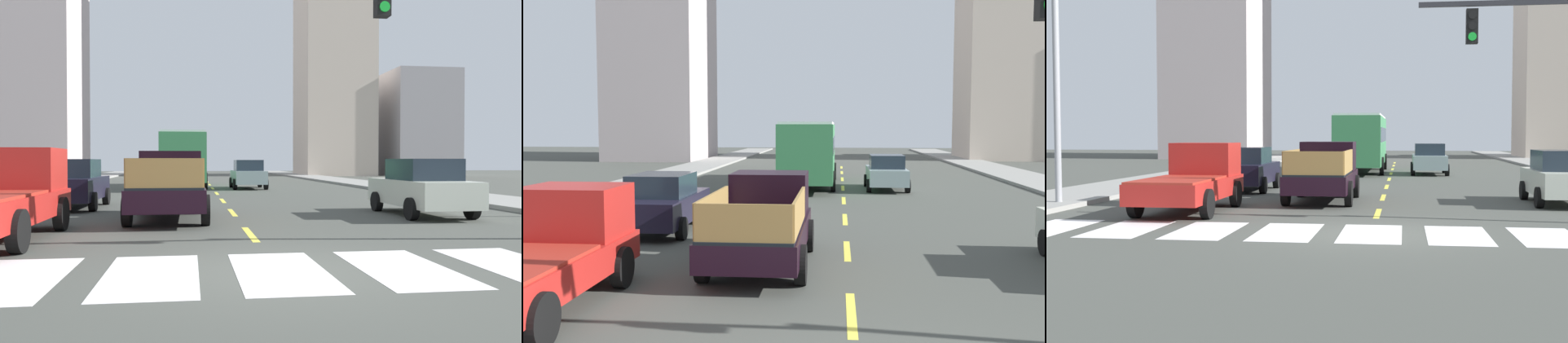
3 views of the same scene
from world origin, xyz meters
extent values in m
cube|color=gray|center=(-10.74, 18.00, 0.07)|extent=(3.37, 110.00, 0.15)
cube|color=#DFD246|center=(0.00, 4.00, 0.00)|extent=(0.16, 2.40, 0.01)
cube|color=#DFD246|center=(0.00, 9.00, 0.00)|extent=(0.16, 2.40, 0.01)
cube|color=#DFD246|center=(0.00, 14.00, 0.00)|extent=(0.16, 2.40, 0.01)
cube|color=#DFD246|center=(0.00, 19.00, 0.00)|extent=(0.16, 2.40, 0.01)
cube|color=#DFD246|center=(0.00, 24.00, 0.00)|extent=(0.16, 2.40, 0.01)
cube|color=#DFD246|center=(0.00, 29.00, 0.00)|extent=(0.16, 2.40, 0.01)
cube|color=#DFD246|center=(0.00, 34.00, 0.00)|extent=(0.16, 2.40, 0.01)
cube|color=#DFD246|center=(0.00, 39.00, 0.00)|extent=(0.16, 2.40, 0.01)
cube|color=black|center=(-1.93, 7.28, 0.68)|extent=(1.96, 5.20, 0.56)
cube|color=black|center=(-1.93, 8.98, 1.46)|extent=(1.84, 1.60, 1.00)
cube|color=#19232D|center=(-1.93, 9.42, 1.64)|extent=(1.72, 0.08, 0.56)
cube|color=black|center=(-1.93, 6.33, 0.99)|extent=(1.84, 3.30, 0.06)
cylinder|color=black|center=(-2.91, 8.84, 0.40)|extent=(0.22, 0.80, 0.80)
cylinder|color=black|center=(-0.95, 8.84, 0.40)|extent=(0.22, 0.80, 0.80)
cylinder|color=black|center=(-2.91, 5.72, 0.40)|extent=(0.22, 0.80, 0.80)
cylinder|color=black|center=(-0.95, 5.72, 0.40)|extent=(0.22, 0.80, 0.80)
cube|color=olive|center=(-2.83, 6.33, 1.37)|extent=(0.06, 3.17, 0.70)
cube|color=olive|center=(-1.03, 6.33, 1.37)|extent=(0.06, 3.17, 0.70)
cube|color=olive|center=(-1.93, 4.75, 1.37)|extent=(1.80, 0.06, 0.70)
cube|color=#A61F1B|center=(-5.36, 3.65, 0.68)|extent=(1.96, 5.20, 0.56)
cube|color=#A61F1B|center=(-5.36, 5.35, 1.46)|extent=(1.84, 1.60, 1.00)
cube|color=#19232D|center=(-5.36, 5.79, 1.64)|extent=(1.72, 0.08, 0.56)
cylinder|color=black|center=(-6.34, 5.21, 0.40)|extent=(0.22, 0.80, 0.80)
cylinder|color=black|center=(-4.38, 5.21, 0.40)|extent=(0.22, 0.80, 0.80)
cylinder|color=black|center=(-4.38, 2.09, 0.40)|extent=(0.22, 0.80, 0.80)
cube|color=#337B48|center=(-1.72, 25.33, 1.85)|extent=(2.50, 10.80, 2.70)
cube|color=#19232D|center=(-1.72, 25.33, 2.20)|extent=(2.52, 9.94, 0.80)
cube|color=silver|center=(-1.72, 25.33, 3.26)|extent=(2.40, 10.37, 0.12)
cylinder|color=black|center=(-2.97, 28.68, 0.50)|extent=(0.22, 1.00, 1.00)
cylinder|color=black|center=(-0.47, 28.68, 0.50)|extent=(0.22, 1.00, 1.00)
cylinder|color=black|center=(-2.97, 22.36, 0.50)|extent=(0.22, 1.00, 1.00)
cylinder|color=black|center=(-0.47, 22.36, 0.50)|extent=(0.22, 1.00, 1.00)
cube|color=gray|center=(2.11, 23.52, 0.70)|extent=(1.80, 4.40, 0.76)
cube|color=#1E2833|center=(2.11, 23.37, 1.40)|extent=(1.58, 2.11, 0.64)
cylinder|color=black|center=(1.21, 24.88, 0.32)|extent=(0.22, 0.64, 0.64)
cylinder|color=black|center=(3.01, 24.88, 0.32)|extent=(0.22, 0.64, 0.64)
cylinder|color=black|center=(1.21, 22.15, 0.32)|extent=(0.22, 0.64, 0.64)
cylinder|color=black|center=(3.01, 22.15, 0.32)|extent=(0.22, 0.64, 0.64)
cube|color=black|center=(-5.40, 11.35, 0.70)|extent=(1.80, 4.40, 0.76)
cube|color=#1E2833|center=(-5.40, 11.20, 1.40)|extent=(1.58, 2.11, 0.64)
cylinder|color=black|center=(-6.30, 12.72, 0.32)|extent=(0.22, 0.64, 0.64)
cylinder|color=black|center=(-4.50, 12.72, 0.32)|extent=(0.22, 0.64, 0.64)
cylinder|color=black|center=(-6.30, 9.99, 0.32)|extent=(0.22, 0.64, 0.64)
cylinder|color=black|center=(-4.50, 9.99, 0.32)|extent=(0.22, 0.64, 0.64)
camera|label=1|loc=(-1.33, -7.65, 1.65)|focal=35.92mm
camera|label=2|loc=(-0.23, -5.63, 3.12)|focal=40.55mm
camera|label=3|loc=(0.72, -15.43, 2.22)|focal=47.78mm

